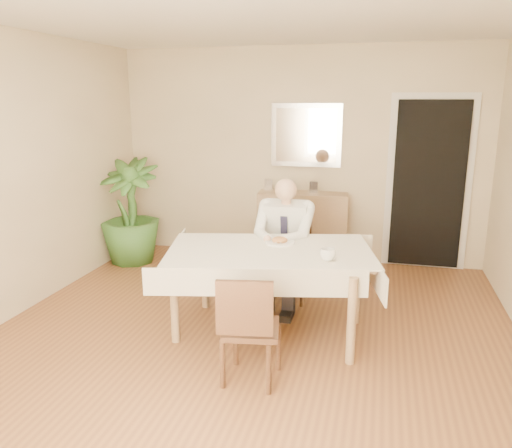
% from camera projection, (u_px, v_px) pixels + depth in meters
% --- Properties ---
extents(room, '(5.00, 5.02, 2.60)m').
position_uv_depth(room, '(245.00, 191.00, 3.81)').
color(room, brown).
rests_on(room, ground).
extents(window, '(1.34, 0.04, 1.44)m').
position_uv_depth(window, '(20.00, 287.00, 1.45)').
color(window, silver).
rests_on(window, room).
extents(doorway, '(0.96, 0.07, 2.10)m').
position_uv_depth(doorway, '(428.00, 185.00, 5.83)').
color(doorway, silver).
rests_on(doorway, ground).
extents(mirror, '(0.86, 0.04, 0.76)m').
position_uv_depth(mirror, '(306.00, 135.00, 6.05)').
color(mirror, silver).
rests_on(mirror, room).
extents(dining_table, '(1.93, 1.39, 0.75)m').
position_uv_depth(dining_table, '(270.00, 259.00, 4.21)').
color(dining_table, olive).
rests_on(dining_table, ground).
extents(chair_far, '(0.48, 0.48, 0.93)m').
position_uv_depth(chair_far, '(289.00, 246.00, 5.07)').
color(chair_far, '#412A18').
rests_on(chair_far, ground).
extents(chair_near, '(0.45, 0.45, 0.82)m').
position_uv_depth(chair_near, '(249.00, 325.00, 3.46)').
color(chair_near, '#412A18').
rests_on(chair_near, ground).
extents(seated_man, '(0.48, 0.72, 1.24)m').
position_uv_depth(seated_man, '(283.00, 238.00, 4.76)').
color(seated_man, white).
rests_on(seated_man, ground).
extents(plate, '(0.26, 0.26, 0.02)m').
position_uv_depth(plate, '(280.00, 242.00, 4.36)').
color(plate, white).
rests_on(plate, dining_table).
extents(food, '(0.14, 0.14, 0.06)m').
position_uv_depth(food, '(280.00, 240.00, 4.36)').
color(food, brown).
rests_on(food, dining_table).
extents(knife, '(0.01, 0.13, 0.01)m').
position_uv_depth(knife, '(283.00, 243.00, 4.29)').
color(knife, silver).
rests_on(knife, dining_table).
extents(fork, '(0.01, 0.13, 0.01)m').
position_uv_depth(fork, '(274.00, 242.00, 4.31)').
color(fork, silver).
rests_on(fork, dining_table).
extents(coffee_mug, '(0.16, 0.16, 0.09)m').
position_uv_depth(coffee_mug, '(328.00, 255.00, 3.89)').
color(coffee_mug, white).
rests_on(coffee_mug, dining_table).
extents(sideboard, '(1.11, 0.46, 0.87)m').
position_uv_depth(sideboard, '(302.00, 227.00, 6.18)').
color(sideboard, olive).
rests_on(sideboard, ground).
extents(photo_frame_left, '(0.10, 0.02, 0.14)m').
position_uv_depth(photo_frame_left, '(269.00, 185.00, 6.23)').
color(photo_frame_left, silver).
rests_on(photo_frame_left, sideboard).
extents(photo_frame_center, '(0.10, 0.02, 0.14)m').
position_uv_depth(photo_frame_center, '(289.00, 186.00, 6.17)').
color(photo_frame_center, silver).
rests_on(photo_frame_center, sideboard).
extents(photo_frame_right, '(0.10, 0.02, 0.14)m').
position_uv_depth(photo_frame_right, '(314.00, 187.00, 6.06)').
color(photo_frame_right, silver).
rests_on(photo_frame_right, sideboard).
extents(potted_palm, '(0.76, 0.76, 1.29)m').
position_uv_depth(potted_palm, '(130.00, 211.00, 6.10)').
color(potted_palm, '#315C22').
rests_on(potted_palm, ground).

